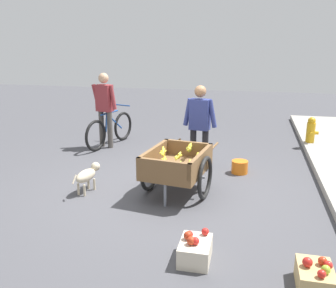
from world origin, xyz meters
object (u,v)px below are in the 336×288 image
Objects in this scene: bicycle at (110,130)px; cyclist_person at (105,104)px; plastic_bucket at (240,167)px; fruit_cart at (177,166)px; mixed_fruit_crate at (315,277)px; vendor_person at (200,121)px; apple_crate at (195,250)px; dog at (87,175)px; fire_hydrant at (311,133)px.

cyclist_person is at bearing -15.00° from bicycle.
plastic_bucket is (1.05, 2.90, -0.84)m from cyclist_person.
mixed_fruit_crate is at bearing 41.55° from fruit_cart.
cyclist_person reaches higher than bicycle.
apple_crate is (2.83, 0.37, -0.77)m from vendor_person.
mixed_fruit_crate is at bearing 40.86° from bicycle.
apple_crate is at bearing 51.90° from dog.
vendor_person is at bearing 131.61° from dog.
mixed_fruit_crate reaches higher than plastic_bucket.
mixed_fruit_crate is (5.02, -0.60, -0.21)m from fire_hydrant.
apple_crate is at bearing 7.48° from vendor_person.
dog is 2.36× the size of plastic_bucket.
bicycle is (-2.33, -1.97, -0.08)m from fruit_cart.
vendor_person is at bearing 171.71° from fruit_cart.
fire_hydrant is at bearing 100.34° from bicycle.
vendor_person is 2.26× the size of fire_hydrant.
dog reaches higher than plastic_bucket.
dog is (1.35, -1.52, -0.63)m from vendor_person.
bicycle is 1.02× the size of cyclist_person.
bicycle reaches higher than apple_crate.
mixed_fruit_crate is at bearing 14.90° from plastic_bucket.
bicycle is 4.34m from fire_hydrant.
cyclist_person is at bearing -137.30° from fruit_cart.
dog is 3.50m from mixed_fruit_crate.
vendor_person is 5.36× the size of plastic_bucket.
cyclist_person reaches higher than fruit_cart.
fruit_cart is 2.58m from mixed_fruit_crate.
cyclist_person is 4.45m from fire_hydrant.
cyclist_person reaches higher than plastic_bucket.
cyclist_person is at bearing -77.88° from fire_hydrant.
bicycle is 4.75m from apple_crate.
plastic_bucket is 2.85m from apple_crate.
bicycle is 5.73× the size of plastic_bucket.
cyclist_person is 2.38× the size of fire_hydrant.
bicycle is 3.68× the size of mixed_fruit_crate.
bicycle is (-1.20, -2.14, -0.54)m from vendor_person.
vendor_person is 3.44× the size of apple_crate.
vendor_person is at bearing 60.76° from bicycle.
plastic_bucket is 0.64× the size of apple_crate.
dog is 1.00× the size of fire_hydrant.
fruit_cart is at bearing 40.29° from bicycle.
dog is at bearing -128.10° from apple_crate.
dog is at bearing -48.39° from vendor_person.
cyclist_person reaches higher than fire_hydrant.
bicycle is at bearing -79.66° from fire_hydrant.
cyclist_person is 4.72m from apple_crate.
fire_hydrant is (-1.98, 2.13, -0.56)m from vendor_person.
apple_crate reaches higher than plastic_bucket.
fire_hydrant is 1.52× the size of mixed_fruit_crate.
dog is 2.62m from plastic_bucket.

